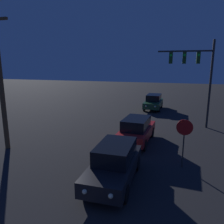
{
  "coord_description": "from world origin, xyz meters",
  "views": [
    {
      "loc": [
        4.02,
        -0.52,
        5.06
      ],
      "look_at": [
        0.0,
        12.92,
        1.95
      ],
      "focal_mm": 35.0,
      "sensor_mm": 36.0,
      "label": 1
    }
  ],
  "objects_px": {
    "traffic_signal_mast": "(196,69)",
    "utility_pole": "(0,78)",
    "car_near": "(115,163)",
    "stop_sign": "(184,134)",
    "car_far": "(153,102)",
    "car_mid": "(137,130)"
  },
  "relations": [
    {
      "from": "traffic_signal_mast",
      "to": "utility_pole",
      "type": "height_order",
      "value": "utility_pole"
    },
    {
      "from": "car_near",
      "to": "stop_sign",
      "type": "height_order",
      "value": "stop_sign"
    },
    {
      "from": "car_near",
      "to": "utility_pole",
      "type": "distance_m",
      "value": 8.27
    },
    {
      "from": "car_near",
      "to": "utility_pole",
      "type": "bearing_deg",
      "value": -14.3
    },
    {
      "from": "car_far",
      "to": "car_mid",
      "type": "bearing_deg",
      "value": 92.2
    },
    {
      "from": "car_far",
      "to": "utility_pole",
      "type": "bearing_deg",
      "value": 64.99
    },
    {
      "from": "car_far",
      "to": "stop_sign",
      "type": "xyz_separation_m",
      "value": [
        2.94,
        -14.01,
        0.88
      ]
    },
    {
      "from": "utility_pole",
      "to": "car_far",
      "type": "bearing_deg",
      "value": 63.33
    },
    {
      "from": "car_mid",
      "to": "traffic_signal_mast",
      "type": "xyz_separation_m",
      "value": [
        3.68,
        4.97,
        3.78
      ]
    },
    {
      "from": "car_mid",
      "to": "traffic_signal_mast",
      "type": "height_order",
      "value": "traffic_signal_mast"
    },
    {
      "from": "car_mid",
      "to": "utility_pole",
      "type": "height_order",
      "value": "utility_pole"
    },
    {
      "from": "car_near",
      "to": "car_mid",
      "type": "height_order",
      "value": "same"
    },
    {
      "from": "car_near",
      "to": "car_mid",
      "type": "distance_m",
      "value": 5.08
    },
    {
      "from": "car_mid",
      "to": "car_far",
      "type": "relative_size",
      "value": 1.01
    },
    {
      "from": "car_far",
      "to": "traffic_signal_mast",
      "type": "bearing_deg",
      "value": 123.22
    },
    {
      "from": "stop_sign",
      "to": "car_mid",
      "type": "bearing_deg",
      "value": 134.51
    },
    {
      "from": "car_mid",
      "to": "traffic_signal_mast",
      "type": "bearing_deg",
      "value": 56.81
    },
    {
      "from": "car_near",
      "to": "car_far",
      "type": "distance_m",
      "value": 16.21
    },
    {
      "from": "car_far",
      "to": "traffic_signal_mast",
      "type": "relative_size",
      "value": 0.64
    },
    {
      "from": "stop_sign",
      "to": "utility_pole",
      "type": "xyz_separation_m",
      "value": [
        -10.19,
        -0.42,
        2.54
      ]
    },
    {
      "from": "utility_pole",
      "to": "stop_sign",
      "type": "bearing_deg",
      "value": 2.35
    },
    {
      "from": "car_far",
      "to": "traffic_signal_mast",
      "type": "xyz_separation_m",
      "value": [
        3.79,
        -6.17,
        3.78
      ]
    }
  ]
}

